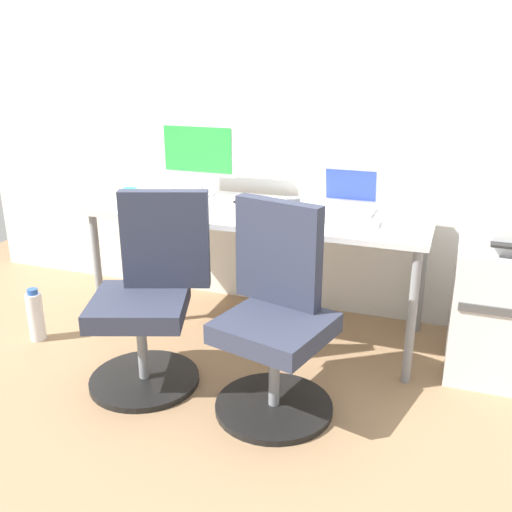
# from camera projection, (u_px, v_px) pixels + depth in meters

# --- Properties ---
(ground_plane) EXTENTS (5.28, 5.28, 0.00)m
(ground_plane) POSITION_uv_depth(u_px,v_px,m) (259.00, 328.00, 3.39)
(ground_plane) COLOR #9E7A56
(back_wall) EXTENTS (4.40, 0.04, 2.60)m
(back_wall) POSITION_uv_depth(u_px,v_px,m) (284.00, 97.00, 3.33)
(back_wall) COLOR white
(back_wall) RESTS_ON ground
(desk) EXTENTS (1.86, 0.69, 0.73)m
(desk) POSITION_uv_depth(u_px,v_px,m) (259.00, 220.00, 3.16)
(desk) COLOR silver
(desk) RESTS_ON ground
(office_chair_left) EXTENTS (0.56, 0.56, 0.94)m
(office_chair_left) POSITION_uv_depth(u_px,v_px,m) (149.00, 300.00, 2.74)
(office_chair_left) COLOR black
(office_chair_left) RESTS_ON ground
(office_chair_right) EXTENTS (0.54, 0.54, 0.94)m
(office_chair_right) POSITION_uv_depth(u_px,v_px,m) (276.00, 320.00, 2.54)
(office_chair_right) COLOR black
(office_chair_right) RESTS_ON ground
(side_cabinet) EXTENTS (0.53, 0.53, 0.67)m
(side_cabinet) POSITION_uv_depth(u_px,v_px,m) (507.00, 310.00, 2.84)
(side_cabinet) COLOR silver
(side_cabinet) RESTS_ON ground
(water_bottle_on_floor) EXTENTS (0.09, 0.09, 0.31)m
(water_bottle_on_floor) POSITION_uv_depth(u_px,v_px,m) (36.00, 316.00, 3.22)
(water_bottle_on_floor) COLOR white
(water_bottle_on_floor) RESTS_ON ground
(desktop_monitor) EXTENTS (0.48, 0.18, 0.43)m
(desktop_monitor) POSITION_uv_depth(u_px,v_px,m) (199.00, 154.00, 3.39)
(desktop_monitor) COLOR silver
(desktop_monitor) RESTS_ON desk
(open_laptop) EXTENTS (0.31, 0.27, 0.22)m
(open_laptop) POSITION_uv_depth(u_px,v_px,m) (347.00, 200.00, 3.13)
(open_laptop) COLOR silver
(open_laptop) RESTS_ON desk
(keyboard_by_monitor) EXTENTS (0.34, 0.12, 0.02)m
(keyboard_by_monitor) POSITION_uv_depth(u_px,v_px,m) (167.00, 208.00, 3.15)
(keyboard_by_monitor) COLOR #515156
(keyboard_by_monitor) RESTS_ON desk
(keyboard_by_laptop) EXTENTS (0.34, 0.12, 0.02)m
(keyboard_by_laptop) POSITION_uv_depth(u_px,v_px,m) (346.00, 221.00, 2.90)
(keyboard_by_laptop) COLOR #B7B7B7
(keyboard_by_laptop) RESTS_ON desk
(mouse_by_monitor) EXTENTS (0.06, 0.10, 0.03)m
(mouse_by_monitor) POSITION_uv_depth(u_px,v_px,m) (138.00, 192.00, 3.46)
(mouse_by_monitor) COLOR #B7B7B7
(mouse_by_monitor) RESTS_ON desk
(mouse_by_laptop) EXTENTS (0.06, 0.10, 0.03)m
(mouse_by_laptop) POSITION_uv_depth(u_px,v_px,m) (246.00, 205.00, 3.18)
(mouse_by_laptop) COLOR #B7B7B7
(mouse_by_laptop) RESTS_ON desk
(coffee_mug) EXTENTS (0.08, 0.08, 0.09)m
(coffee_mug) POSITION_uv_depth(u_px,v_px,m) (130.00, 196.00, 3.24)
(coffee_mug) COLOR teal
(coffee_mug) RESTS_ON desk
(pen_cup) EXTENTS (0.07, 0.07, 0.10)m
(pen_cup) POSITION_uv_depth(u_px,v_px,m) (293.00, 207.00, 2.98)
(pen_cup) COLOR slate
(pen_cup) RESTS_ON desk
(phone_near_monitor) EXTENTS (0.07, 0.14, 0.01)m
(phone_near_monitor) POSITION_uv_depth(u_px,v_px,m) (273.00, 217.00, 2.98)
(phone_near_monitor) COLOR black
(phone_near_monitor) RESTS_ON desk
(phone_near_laptop) EXTENTS (0.07, 0.14, 0.01)m
(phone_near_laptop) POSITION_uv_depth(u_px,v_px,m) (243.00, 200.00, 3.33)
(phone_near_laptop) COLOR black
(phone_near_laptop) RESTS_ON desk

